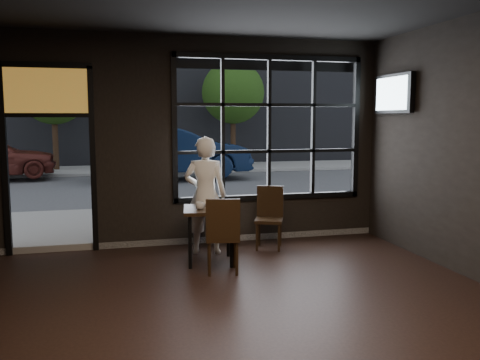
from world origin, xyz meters
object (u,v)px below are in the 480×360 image
object	(u,v)px
man	(205,195)
navy_car	(173,152)
cafe_table	(210,235)
chair_near	(222,235)

from	to	relation	value
man	navy_car	distance (m)	8.88
cafe_table	man	world-z (taller)	man
man	navy_car	xyz separation A→B (m)	(0.56, 8.86, 0.05)
cafe_table	man	size ratio (longest dim) A/B	0.44
cafe_table	chair_near	world-z (taller)	chair_near
man	navy_car	size ratio (longest dim) A/B	0.35
navy_car	cafe_table	bearing A→B (deg)	174.76
cafe_table	navy_car	size ratio (longest dim) A/B	0.16
man	navy_car	bearing A→B (deg)	-77.37
chair_near	navy_car	xyz separation A→B (m)	(0.52, 9.84, 0.41)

